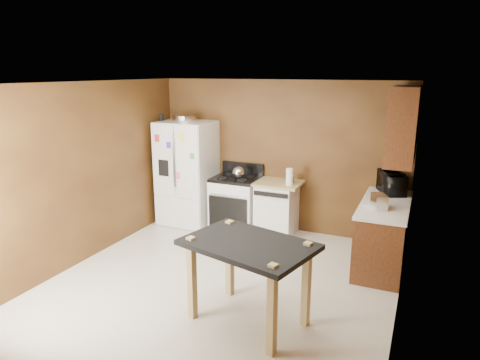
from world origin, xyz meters
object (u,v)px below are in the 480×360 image
Objects in this scene: roasting_pan at (185,118)px; toaster at (379,201)px; green_canister at (291,179)px; dishwasher at (277,208)px; kettle at (239,173)px; pen_cup at (161,117)px; microwave at (392,184)px; island at (248,254)px; gas_range at (236,202)px; paper_towel at (290,177)px; refrigerator at (187,173)px.

toaster is at bearing -12.80° from roasting_pan.
green_canister is 1.68m from toaster.
roasting_pan is at bearing -179.11° from dishwasher.
kettle is at bearing 139.19° from toaster.
microwave is (3.81, 0.19, -0.81)m from pen_cup.
pen_cup is at bearing -160.68° from roasting_pan.
pen_cup is at bearing 68.16° from microwave.
roasting_pan is at bearing 131.60° from island.
kettle is at bearing 3.05° from pen_cup.
pen_cup reaches higher than kettle.
dishwasher is at bearing 102.36° from island.
gas_range is (-0.93, -0.09, -0.48)m from green_canister.
pen_cup is 0.42× the size of paper_towel.
paper_towel is 0.18× the size of island.
roasting_pan is 1.51× the size of toaster.
microwave is at bearing 4.94° from paper_towel.
kettle reaches higher than green_canister.
microwave is 0.47× the size of gas_range.
dishwasher is at bearing 130.75° from toaster.
gas_range is (0.96, 0.00, -1.39)m from roasting_pan.
roasting_pan reaches higher than island.
roasting_pan is 0.74× the size of microwave.
green_canister is 0.44× the size of toaster.
roasting_pan reaches higher than toaster.
island reaches higher than dishwasher.
gas_range is at bearing 5.81° from pen_cup.
refrigerator is at bearing 144.04° from toaster.
paper_towel is (1.91, -0.07, -0.83)m from roasting_pan.
refrigerator is at bearing 67.24° from microwave.
gas_range is 0.74× the size of island.
refrigerator is (-1.84, -0.15, -0.05)m from green_canister.
paper_towel is at bearing -0.45° from refrigerator.
island is (-1.10, -1.76, -0.21)m from toaster.
green_canister is at bearing 98.19° from paper_towel.
refrigerator is (-1.86, 0.01, -0.12)m from paper_towel.
pen_cup is 0.55× the size of kettle.
paper_towel reaches higher than toaster.
microwave is at bearing 0.95° from roasting_pan.
toaster is (2.31, -0.70, -0.01)m from kettle.
toaster is at bearing -17.72° from gas_range.
roasting_pan is at bearing 143.25° from toaster.
refrigerator is at bearing 179.55° from paper_towel.
kettle is 0.23× the size of dishwasher.
pen_cup is 3.71m from island.
microwave reaches higher than green_canister.
kettle is at bearing -169.72° from green_canister.
roasting_pan is 0.95m from refrigerator.
roasting_pan is 2.18m from dishwasher.
refrigerator is at bearing -177.01° from dishwasher.
gas_range is at bearing -178.06° from dishwasher.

